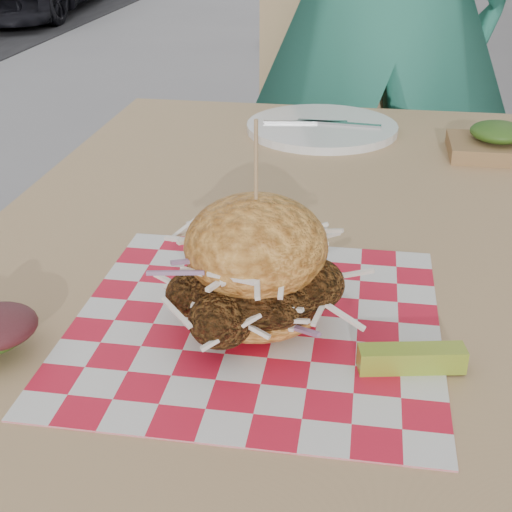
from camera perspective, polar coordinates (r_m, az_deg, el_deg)
name	(u,v)px	position (r m, az deg, el deg)	size (l,w,h in m)	color
patio_table	(295,285)	(0.94, 3.12, -2.29)	(0.80, 1.20, 0.75)	tan
patio_chair	(332,143)	(1.88, 6.12, 8.95)	(0.44, 0.45, 0.95)	tan
paper_liner	(256,322)	(0.71, 0.00, -5.31)	(0.36, 0.36, 0.00)	red
sandwich	(256,271)	(0.68, 0.00, -1.19)	(0.18, 0.18, 0.21)	#EC9D42
pickle_spear	(412,359)	(0.65, 12.34, -8.02)	(0.10, 0.02, 0.02)	#9EAA31
place_setting	(322,127)	(1.30, 5.30, 10.20)	(0.27, 0.27, 0.02)	white
kraft_tray	(497,142)	(1.23, 18.70, 8.61)	(0.15, 0.12, 0.06)	olive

